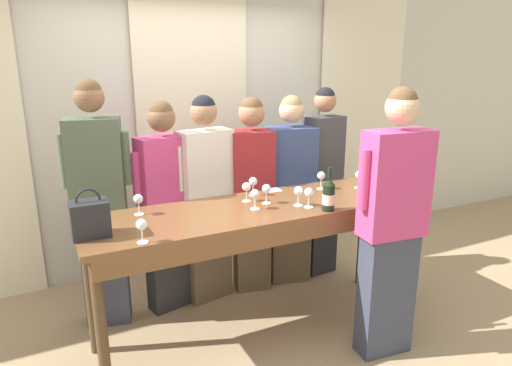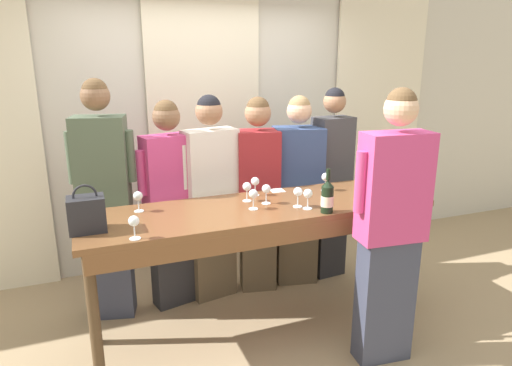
% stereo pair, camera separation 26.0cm
% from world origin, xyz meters
% --- Properties ---
extents(ground_plane, '(18.00, 18.00, 0.00)m').
position_xyz_m(ground_plane, '(0.00, 0.00, 0.00)').
color(ground_plane, tan).
extents(wall_back, '(12.00, 0.06, 2.80)m').
position_xyz_m(wall_back, '(0.00, 1.49, 1.40)').
color(wall_back, beige).
rests_on(wall_back, ground_plane).
extents(curtain_panel_center, '(1.09, 0.03, 2.69)m').
position_xyz_m(curtain_panel_center, '(0.00, 1.42, 1.34)').
color(curtain_panel_center, '#EFE5C6').
rests_on(curtain_panel_center, ground_plane).
extents(curtain_panel_right, '(1.09, 0.03, 2.69)m').
position_xyz_m(curtain_panel_right, '(1.99, 1.42, 1.34)').
color(curtain_panel_right, '#EFE5C6').
rests_on(curtain_panel_right, ground_plane).
extents(tasting_bar, '(2.48, 0.70, 1.01)m').
position_xyz_m(tasting_bar, '(0.00, -0.03, 0.88)').
color(tasting_bar, brown).
rests_on(tasting_bar, ground_plane).
extents(wine_bottle, '(0.09, 0.09, 0.30)m').
position_xyz_m(wine_bottle, '(0.37, -0.29, 1.12)').
color(wine_bottle, black).
rests_on(wine_bottle, tasting_bar).
extents(handbag, '(0.22, 0.16, 0.29)m').
position_xyz_m(handbag, '(-1.15, -0.07, 1.12)').
color(handbag, '#232328').
rests_on(handbag, tasting_bar).
extents(wine_glass_front_left, '(0.07, 0.07, 0.14)m').
position_xyz_m(wine_glass_front_left, '(-0.07, -0.05, 1.11)').
color(wine_glass_front_left, white).
rests_on(wine_glass_front_left, tasting_bar).
extents(wine_glass_front_mid, '(0.07, 0.07, 0.14)m').
position_xyz_m(wine_glass_front_mid, '(-0.81, 0.19, 1.11)').
color(wine_glass_front_mid, white).
rests_on(wine_glass_front_mid, tasting_bar).
extents(wine_glass_front_right, '(0.07, 0.07, 0.14)m').
position_xyz_m(wine_glass_front_right, '(0.24, -0.12, 1.11)').
color(wine_glass_front_right, white).
rests_on(wine_glass_front_right, tasting_bar).
extents(wine_glass_center_left, '(0.07, 0.07, 0.14)m').
position_xyz_m(wine_glass_center_left, '(-0.90, -0.30, 1.11)').
color(wine_glass_center_left, white).
rests_on(wine_glass_center_left, tasting_bar).
extents(wine_glass_center_mid, '(0.07, 0.07, 0.14)m').
position_xyz_m(wine_glass_center_mid, '(0.06, 0.03, 1.11)').
color(wine_glass_center_mid, white).
rests_on(wine_glass_center_mid, tasting_bar).
extents(wine_glass_center_right, '(0.07, 0.07, 0.14)m').
position_xyz_m(wine_glass_center_right, '(0.62, 0.17, 1.11)').
color(wine_glass_center_right, white).
rests_on(wine_glass_center_right, tasting_bar).
extents(wine_glass_back_left, '(0.07, 0.07, 0.14)m').
position_xyz_m(wine_glass_back_left, '(-0.05, 0.14, 1.11)').
color(wine_glass_back_left, white).
rests_on(wine_glass_back_left, tasting_bar).
extents(wine_glass_back_mid, '(0.07, 0.07, 0.14)m').
position_xyz_m(wine_glass_back_mid, '(0.70, -0.24, 1.11)').
color(wine_glass_back_mid, white).
rests_on(wine_glass_back_mid, tasting_bar).
extents(wine_glass_back_right, '(0.07, 0.07, 0.14)m').
position_xyz_m(wine_glass_back_right, '(1.08, -0.08, 1.11)').
color(wine_glass_back_right, white).
rests_on(wine_glass_back_right, tasting_bar).
extents(wine_glass_near_host, '(0.07, 0.07, 0.14)m').
position_xyz_m(wine_glass_near_host, '(0.29, -0.18, 1.11)').
color(wine_glass_near_host, white).
rests_on(wine_glass_near_host, tasting_bar).
extents(wine_glass_by_bottle, '(0.07, 0.07, 0.14)m').
position_xyz_m(wine_glass_by_bottle, '(0.91, 0.05, 1.11)').
color(wine_glass_by_bottle, white).
rests_on(wine_glass_by_bottle, tasting_bar).
extents(wine_glass_by_handbag, '(0.07, 0.07, 0.14)m').
position_xyz_m(wine_glass_by_handbag, '(0.06, 0.25, 1.11)').
color(wine_glass_by_handbag, white).
rests_on(wine_glass_by_handbag, tasting_bar).
extents(napkin, '(0.11, 0.11, 0.00)m').
position_xyz_m(napkin, '(0.27, 0.29, 1.01)').
color(napkin, white).
rests_on(napkin, tasting_bar).
extents(guest_olive_jacket, '(0.50, 0.32, 1.88)m').
position_xyz_m(guest_olive_jacket, '(-1.01, 0.65, 0.98)').
color(guest_olive_jacket, '#383D51').
rests_on(guest_olive_jacket, ground_plane).
extents(guest_pink_top, '(0.53, 0.29, 1.71)m').
position_xyz_m(guest_pink_top, '(-0.51, 0.65, 0.90)').
color(guest_pink_top, '#28282D').
rests_on(guest_pink_top, ground_plane).
extents(guest_cream_sweater, '(0.55, 0.29, 1.74)m').
position_xyz_m(guest_cream_sweater, '(-0.17, 0.65, 0.91)').
color(guest_cream_sweater, brown).
rests_on(guest_cream_sweater, ground_plane).
extents(guest_striped_shirt, '(0.47, 0.32, 1.71)m').
position_xyz_m(guest_striped_shirt, '(0.24, 0.65, 0.90)').
color(guest_striped_shirt, brown).
rests_on(guest_striped_shirt, ground_plane).
extents(guest_navy_coat, '(0.54, 0.37, 1.71)m').
position_xyz_m(guest_navy_coat, '(0.62, 0.65, 0.87)').
color(guest_navy_coat, brown).
rests_on(guest_navy_coat, ground_plane).
extents(guest_beige_cap, '(0.46, 0.25, 1.77)m').
position_xyz_m(guest_beige_cap, '(0.96, 0.65, 0.93)').
color(guest_beige_cap, '#28282D').
rests_on(guest_beige_cap, ground_plane).
extents(host_pouring, '(0.55, 0.25, 1.85)m').
position_xyz_m(host_pouring, '(0.67, -0.60, 0.96)').
color(host_pouring, '#383D51').
rests_on(host_pouring, ground_plane).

